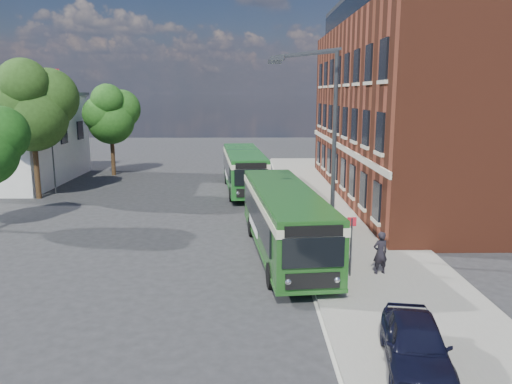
{
  "coord_description": "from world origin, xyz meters",
  "views": [
    {
      "loc": [
        1.64,
        -22.84,
        7.23
      ],
      "look_at": [
        1.98,
        2.51,
        2.2
      ],
      "focal_mm": 35.0,
      "sensor_mm": 36.0,
      "label": 1
    }
  ],
  "objects_px": {
    "street_lamp": "(325,152)",
    "bus_front": "(284,215)",
    "bus_rear": "(244,166)",
    "parked_car": "(416,344)"
  },
  "relations": [
    {
      "from": "bus_rear",
      "to": "parked_car",
      "type": "height_order",
      "value": "bus_rear"
    },
    {
      "from": "street_lamp",
      "to": "bus_front",
      "type": "xyz_separation_m",
      "value": [
        -1.64,
        1.02,
        -2.96
      ]
    },
    {
      "from": "street_lamp",
      "to": "bus_front",
      "type": "bearing_deg",
      "value": 148.08
    },
    {
      "from": "bus_front",
      "to": "bus_rear",
      "type": "height_order",
      "value": "same"
    },
    {
      "from": "bus_rear",
      "to": "parked_car",
      "type": "relative_size",
      "value": 2.93
    },
    {
      "from": "street_lamp",
      "to": "bus_front",
      "type": "distance_m",
      "value": 3.53
    },
    {
      "from": "bus_rear",
      "to": "parked_car",
      "type": "xyz_separation_m",
      "value": [
        4.75,
        -25.17,
        -1.0
      ]
    },
    {
      "from": "bus_front",
      "to": "parked_car",
      "type": "height_order",
      "value": "bus_front"
    },
    {
      "from": "street_lamp",
      "to": "parked_car",
      "type": "bearing_deg",
      "value": -82.82
    },
    {
      "from": "street_lamp",
      "to": "bus_rear",
      "type": "bearing_deg",
      "value": 102.58
    }
  ]
}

